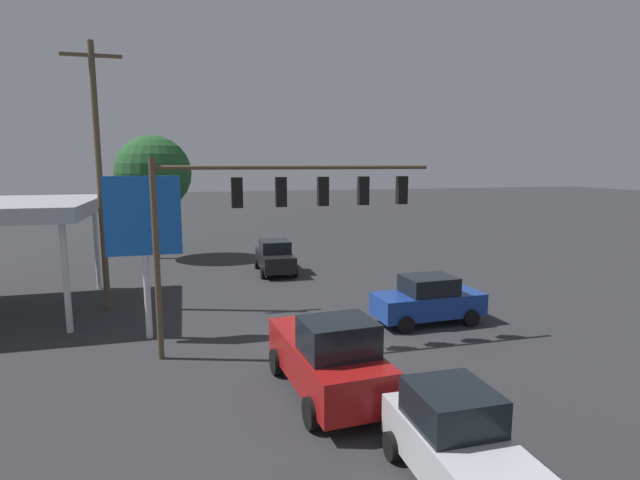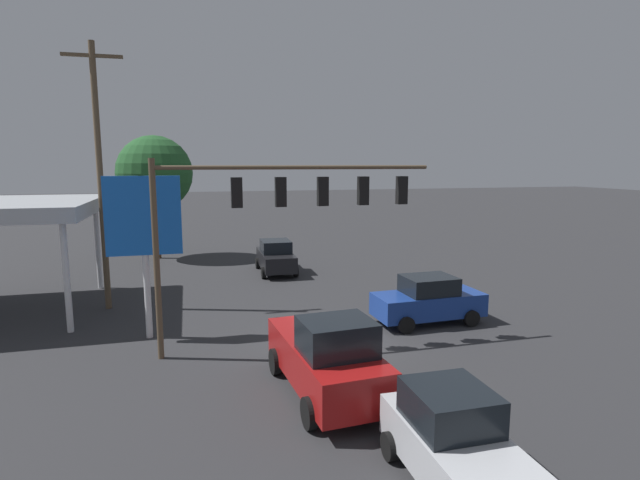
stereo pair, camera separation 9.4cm
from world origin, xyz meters
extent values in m
plane|color=#2D2D30|center=(0.00, 0.00, 0.00)|extent=(200.00, 200.00, 0.00)
cylinder|color=brown|center=(5.91, -0.33, 3.29)|extent=(0.20, 0.20, 6.58)
cylinder|color=brown|center=(1.20, -0.33, 6.28)|extent=(9.43, 0.14, 0.14)
cube|color=black|center=(3.29, -0.33, 5.46)|extent=(0.36, 0.28, 1.00)
sphere|color=#FF4141|center=(3.29, -0.51, 5.76)|extent=(0.22, 0.22, 0.22)
sphere|color=#392305|center=(3.29, -0.51, 5.46)|extent=(0.22, 0.22, 0.22)
sphere|color=black|center=(3.29, -0.51, 5.16)|extent=(0.22, 0.22, 0.22)
cube|color=black|center=(1.82, -0.33, 5.46)|extent=(0.36, 0.28, 1.00)
sphere|color=#FF4141|center=(1.82, -0.51, 5.76)|extent=(0.22, 0.22, 0.22)
sphere|color=#392305|center=(1.82, -0.51, 5.46)|extent=(0.22, 0.22, 0.22)
sphere|color=black|center=(1.82, -0.51, 5.16)|extent=(0.22, 0.22, 0.22)
cube|color=black|center=(0.35, -0.33, 5.46)|extent=(0.36, 0.28, 1.00)
sphere|color=#FF4141|center=(0.35, -0.51, 5.76)|extent=(0.22, 0.22, 0.22)
sphere|color=#392305|center=(0.35, -0.51, 5.46)|extent=(0.22, 0.22, 0.22)
sphere|color=black|center=(0.35, -0.51, 5.16)|extent=(0.22, 0.22, 0.22)
cube|color=black|center=(-1.12, -0.33, 5.46)|extent=(0.36, 0.28, 1.00)
sphere|color=#FF4141|center=(-1.12, -0.51, 5.76)|extent=(0.22, 0.22, 0.22)
sphere|color=#392305|center=(-1.12, -0.51, 5.46)|extent=(0.22, 0.22, 0.22)
sphere|color=black|center=(-1.12, -0.51, 5.16)|extent=(0.22, 0.22, 0.22)
cube|color=black|center=(-2.60, -0.33, 5.46)|extent=(0.36, 0.28, 1.00)
sphere|color=#FF4141|center=(-2.60, -0.51, 5.76)|extent=(0.22, 0.22, 0.22)
sphere|color=#392305|center=(-2.60, -0.51, 5.46)|extent=(0.22, 0.22, 0.22)
sphere|color=black|center=(-2.60, -0.51, 5.16)|extent=(0.22, 0.22, 0.22)
cylinder|color=brown|center=(8.45, -7.00, 5.71)|extent=(0.26, 0.26, 11.43)
cube|color=brown|center=(8.45, -7.00, 10.83)|extent=(2.40, 0.14, 0.14)
cube|color=red|center=(13.28, -11.63, 4.54)|extent=(8.97, 0.06, 0.36)
cylinder|color=silver|center=(9.40, -11.01, 2.12)|extent=(0.24, 0.24, 4.24)
cylinder|color=silver|center=(9.40, -3.97, 2.12)|extent=(0.24, 0.24, 4.24)
cylinder|color=silver|center=(6.42, -2.55, 2.99)|extent=(0.24, 0.24, 5.97)
cube|color=blue|center=(6.42, -2.55, 4.55)|extent=(2.63, 0.24, 2.84)
cube|color=black|center=(6.42, -2.68, 4.55)|extent=(1.84, 0.04, 0.99)
cube|color=navy|center=(-4.38, -1.45, 0.78)|extent=(4.47, 1.97, 0.90)
cube|color=black|center=(-4.38, -1.45, 1.58)|extent=(2.06, 1.73, 0.70)
cylinder|color=black|center=(-2.99, -0.47, 0.33)|extent=(0.67, 0.25, 0.66)
cylinder|color=black|center=(-2.92, -2.31, 0.33)|extent=(0.67, 0.25, 0.66)
cylinder|color=black|center=(-5.85, -0.58, 0.33)|extent=(0.67, 0.25, 0.66)
cylinder|color=black|center=(-5.78, -2.42, 0.33)|extent=(0.67, 0.25, 0.66)
cube|color=black|center=(-0.06, -12.36, 0.78)|extent=(1.89, 4.44, 0.90)
cube|color=black|center=(-0.06, -12.36, 1.58)|extent=(1.70, 2.03, 0.70)
cylinder|color=black|center=(-0.95, -10.92, 0.33)|extent=(0.23, 0.66, 0.66)
cylinder|color=black|center=(0.89, -10.95, 0.33)|extent=(0.23, 0.66, 0.66)
cylinder|color=black|center=(-1.01, -13.77, 0.33)|extent=(0.23, 0.66, 0.66)
cylinder|color=black|center=(0.83, -13.81, 0.33)|extent=(0.23, 0.66, 0.66)
cube|color=silver|center=(-0.06, 8.20, 0.76)|extent=(1.71, 3.81, 0.90)
cube|color=black|center=(-0.06, 7.90, 1.59)|extent=(1.57, 1.71, 0.76)
cylinder|color=black|center=(-0.93, 6.96, 0.31)|extent=(0.22, 0.62, 0.62)
cylinder|color=black|center=(0.81, 6.96, 0.31)|extent=(0.22, 0.62, 0.62)
cube|color=maroon|center=(1.32, 3.49, 0.95)|extent=(2.39, 5.34, 1.10)
cube|color=black|center=(1.25, 4.39, 1.95)|extent=(1.96, 1.73, 0.90)
cylinder|color=black|center=(0.18, 5.10, 0.40)|extent=(0.28, 0.81, 0.80)
cylinder|color=black|center=(2.21, 5.26, 0.40)|extent=(0.28, 0.81, 0.80)
cylinder|color=black|center=(0.43, 1.73, 0.40)|extent=(0.28, 0.81, 0.80)
cylinder|color=black|center=(2.47, 1.89, 0.40)|extent=(0.28, 0.81, 0.80)
cylinder|color=#4C331E|center=(6.91, -18.88, 2.02)|extent=(0.36, 0.36, 4.03)
sphere|color=#235628|center=(6.91, -18.88, 5.77)|extent=(4.97, 4.97, 4.97)
camera|label=1|loc=(4.96, 16.25, 6.42)|focal=28.00mm
camera|label=2|loc=(4.87, 16.28, 6.42)|focal=28.00mm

